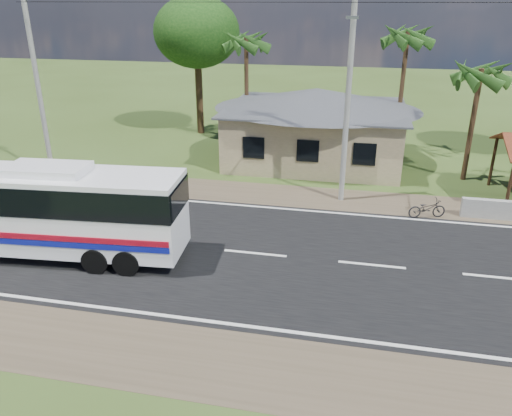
% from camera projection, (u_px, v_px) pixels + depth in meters
% --- Properties ---
extents(ground, '(120.00, 120.00, 0.00)m').
position_uv_depth(ground, '(255.00, 254.00, 19.67)').
color(ground, '#314518').
rests_on(ground, ground).
extents(road, '(120.00, 16.00, 0.03)m').
position_uv_depth(road, '(255.00, 254.00, 19.67)').
color(road, black).
rests_on(road, ground).
extents(house, '(12.40, 10.00, 5.00)m').
position_uv_depth(house, '(316.00, 118.00, 30.18)').
color(house, tan).
rests_on(house, ground).
extents(utility_poles, '(32.80, 2.22, 11.00)m').
position_uv_depth(utility_poles, '(342.00, 82.00, 22.78)').
color(utility_poles, '#9E9E99').
rests_on(utility_poles, ground).
extents(palm_near, '(2.80, 2.80, 6.70)m').
position_uv_depth(palm_near, '(481.00, 74.00, 25.57)').
color(palm_near, '#47301E').
rests_on(palm_near, ground).
extents(palm_mid, '(2.80, 2.80, 8.20)m').
position_uv_depth(palm_mid, '(407.00, 37.00, 29.73)').
color(palm_mid, '#47301E').
rests_on(palm_mid, ground).
extents(palm_far, '(2.80, 2.80, 7.70)m').
position_uv_depth(palm_far, '(246.00, 42.00, 32.28)').
color(palm_far, '#47301E').
rests_on(palm_far, ground).
extents(tree_behind_house, '(6.00, 6.00, 9.61)m').
position_uv_depth(tree_behind_house, '(197.00, 33.00, 34.67)').
color(tree_behind_house, '#47301E').
rests_on(tree_behind_house, ground).
extents(coach_bus, '(12.03, 3.47, 3.68)m').
position_uv_depth(coach_bus, '(29.00, 204.00, 18.89)').
color(coach_bus, white).
rests_on(coach_bus, ground).
extents(motorcycle, '(1.82, 1.07, 0.90)m').
position_uv_depth(motorcycle, '(427.00, 208.00, 22.76)').
color(motorcycle, black).
rests_on(motorcycle, ground).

